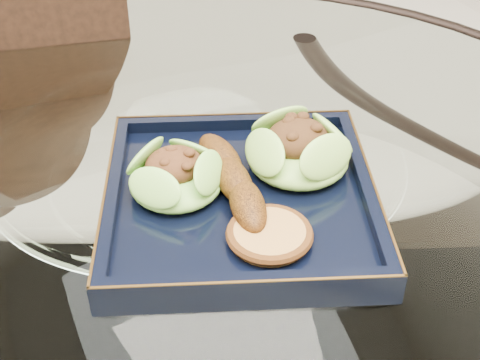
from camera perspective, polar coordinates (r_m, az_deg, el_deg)
name	(u,v)px	position (r m, az deg, el deg)	size (l,w,h in m)	color
dining_table	(205,289)	(0.83, -3.01, -9.29)	(1.13, 1.13, 0.77)	white
dining_chair	(34,223)	(1.11, -17.14, -3.52)	(0.46, 0.46, 0.91)	#331C11
navy_plate	(240,203)	(0.68, 0.00, -2.01)	(0.27, 0.27, 0.02)	black
lettuce_wrap_left	(176,178)	(0.67, -5.50, 0.20)	(0.09, 0.09, 0.03)	#60A831
lettuce_wrap_right	(298,152)	(0.71, 5.00, 2.37)	(0.11, 0.11, 0.04)	#669C2D
roasted_plantain	(233,179)	(0.67, -0.59, 0.05)	(0.16, 0.03, 0.03)	#65340A
crumb_patty	(269,236)	(0.62, 2.53, -4.75)	(0.07, 0.07, 0.01)	#BA7E3E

